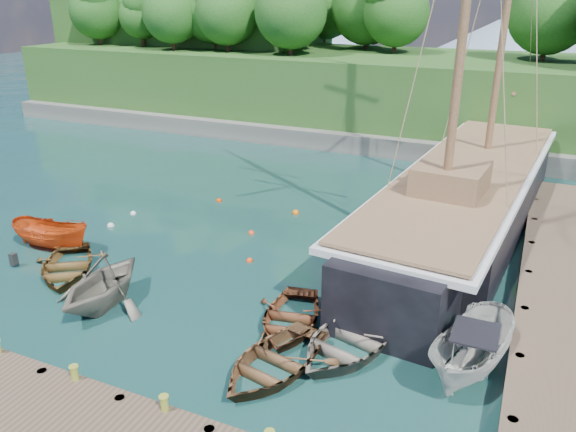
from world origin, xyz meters
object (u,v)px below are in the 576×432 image
object	(u,v)px
motorboat_orange	(54,248)
cabin_boat_white	(470,373)
rowboat_0	(67,273)
rowboat_1	(104,305)
rowboat_2	(273,370)
schooner	(465,203)
rowboat_4	(290,326)
rowboat_3	(349,349)

from	to	relation	value
motorboat_orange	cabin_boat_white	bearing A→B (deg)	-98.74
rowboat_0	rowboat_1	world-z (taller)	rowboat_1
rowboat_2	motorboat_orange	distance (m)	13.16
schooner	cabin_boat_white	bearing A→B (deg)	-75.50
rowboat_1	cabin_boat_white	size ratio (longest dim) A/B	0.90
motorboat_orange	schooner	xyz separation A→B (m)	(16.16, 10.02, 1.22)
rowboat_4	schooner	bearing A→B (deg)	59.48
cabin_boat_white	rowboat_3	bearing A→B (deg)	-160.86
rowboat_3	motorboat_orange	size ratio (longest dim) A/B	1.20
motorboat_orange	cabin_boat_white	distance (m)	18.09
rowboat_3	cabin_boat_white	xyz separation A→B (m)	(3.68, 0.32, 0.00)
rowboat_3	schooner	world-z (taller)	schooner
rowboat_4	motorboat_orange	xyz separation A→B (m)	(-12.07, 1.35, 0.00)
rowboat_3	rowboat_0	bearing A→B (deg)	-166.23
rowboat_0	rowboat_4	xyz separation A→B (m)	(9.75, 0.22, 0.00)
rowboat_1	rowboat_3	distance (m)	9.07
rowboat_0	rowboat_3	xyz separation A→B (m)	(12.03, -0.24, 0.00)
schooner	rowboat_2	bearing A→B (deg)	-99.19
rowboat_1	rowboat_4	bearing A→B (deg)	8.46
rowboat_4	motorboat_orange	bearing A→B (deg)	162.84
rowboat_0	cabin_boat_white	size ratio (longest dim) A/B	0.92
rowboat_0	rowboat_4	bearing A→B (deg)	-33.62
rowboat_2	schooner	xyz separation A→B (m)	(3.55, 13.79, 1.22)
cabin_boat_white	rowboat_2	bearing A→B (deg)	-143.01
rowboat_1	motorboat_orange	distance (m)	6.06
rowboat_2	cabin_boat_white	size ratio (longest dim) A/B	0.94
rowboat_0	rowboat_1	distance (m)	3.29
rowboat_1	schooner	xyz separation A→B (m)	(10.81, 12.87, 1.22)
rowboat_4	rowboat_2	bearing A→B (deg)	-88.40
rowboat_3	rowboat_4	world-z (taller)	rowboat_3
rowboat_3	rowboat_2	bearing A→B (deg)	-116.78
rowboat_1	motorboat_orange	xyz separation A→B (m)	(-5.35, 2.86, 0.00)
rowboat_4	rowboat_3	bearing A→B (deg)	-22.18
rowboat_0	rowboat_2	xyz separation A→B (m)	(10.29, -2.20, 0.00)
rowboat_2	schooner	bearing A→B (deg)	87.47
rowboat_1	cabin_boat_white	distance (m)	12.76
rowboat_0	rowboat_3	distance (m)	12.04
rowboat_1	cabin_boat_white	world-z (taller)	rowboat_1
rowboat_0	motorboat_orange	size ratio (longest dim) A/B	1.06
rowboat_2	motorboat_orange	xyz separation A→B (m)	(-12.60, 3.78, 0.00)
motorboat_orange	schooner	world-z (taller)	schooner
rowboat_1	cabin_boat_white	bearing A→B (deg)	1.98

